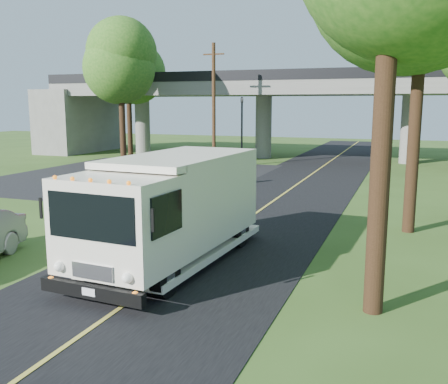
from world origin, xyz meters
The scene contains 12 objects.
ground centered at (0.00, 0.00, 0.00)m, with size 120.00×120.00×0.00m, color #35511C.
road centered at (0.00, 10.00, 0.01)m, with size 7.00×90.00×0.02m, color black.
parking_lot centered at (-11.00, 18.00, 0.01)m, with size 16.00×18.00×0.01m, color black.
lane_line centered at (0.00, 10.00, 0.03)m, with size 0.12×90.00×0.01m, color gold.
overpass centered at (0.00, 32.00, 4.56)m, with size 54.00×10.00×7.30m.
traffic_signal centered at (-6.00, 26.00, 3.20)m, with size 0.18×0.22×5.20m.
utility_pole centered at (-7.50, 24.00, 4.59)m, with size 1.60×0.26×9.00m.
tree_left_lot centered at (-13.79, 21.84, 7.90)m, with size 5.60×5.50×10.50m.
tree_left_far centered at (-16.79, 27.84, 7.45)m, with size 5.26×5.16×9.89m.
step_van centered at (-0.37, 2.55, 1.73)m, with size 3.26×7.76×3.19m.
red_sedan centered at (-6.53, 13.05, 0.76)m, with size 2.12×5.22×1.51m, color #B50B26.
pedestrian centered at (-3.80, 16.67, 0.89)m, with size 0.65×0.43×1.78m, color gray.
Camera 1 is at (6.07, -10.28, 4.69)m, focal length 40.00 mm.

